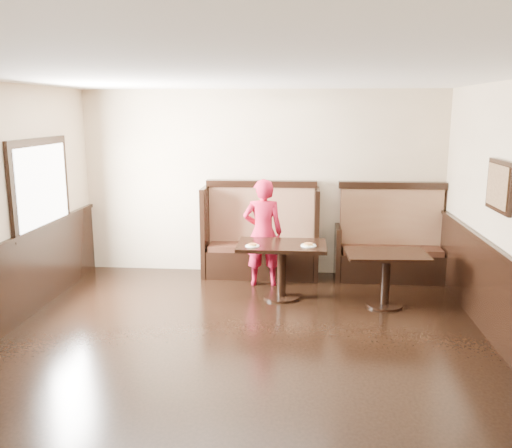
# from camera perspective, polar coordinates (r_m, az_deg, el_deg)

# --- Properties ---
(ground) EXTENTS (7.00, 7.00, 0.00)m
(ground) POSITION_cam_1_polar(r_m,az_deg,el_deg) (5.35, -2.38, -15.82)
(ground) COLOR black
(ground) RESTS_ON ground
(room_shell) EXTENTS (7.00, 7.00, 7.00)m
(room_shell) POSITION_cam_1_polar(r_m,az_deg,el_deg) (5.38, -5.23, -7.91)
(room_shell) COLOR beige
(room_shell) RESTS_ON ground
(booth_main) EXTENTS (1.75, 0.72, 1.45)m
(booth_main) POSITION_cam_1_polar(r_m,az_deg,el_deg) (8.26, 0.50, -1.87)
(booth_main) COLOR black
(booth_main) RESTS_ON ground
(booth_neighbor) EXTENTS (1.65, 0.72, 1.45)m
(booth_neighbor) POSITION_cam_1_polar(r_m,az_deg,el_deg) (8.35, 13.97, -2.40)
(booth_neighbor) COLOR black
(booth_neighbor) RESTS_ON ground
(table_main) EXTENTS (1.18, 0.74, 0.75)m
(table_main) POSITION_cam_1_polar(r_m,az_deg,el_deg) (7.25, 2.72, -3.43)
(table_main) COLOR black
(table_main) RESTS_ON ground
(table_neighbor) EXTENTS (1.05, 0.72, 0.71)m
(table_neighbor) POSITION_cam_1_polar(r_m,az_deg,el_deg) (7.15, 13.54, -4.35)
(table_neighbor) COLOR black
(table_neighbor) RESTS_ON ground
(child) EXTENTS (0.60, 0.42, 1.55)m
(child) POSITION_cam_1_polar(r_m,az_deg,el_deg) (7.74, 0.74, -0.91)
(child) COLOR #B31331
(child) RESTS_ON ground
(pizza_plate_left) EXTENTS (0.19, 0.19, 0.03)m
(pizza_plate_left) POSITION_cam_1_polar(r_m,az_deg,el_deg) (7.07, -0.38, -2.25)
(pizza_plate_left) COLOR white
(pizza_plate_left) RESTS_ON table_main
(pizza_plate_right) EXTENTS (0.21, 0.21, 0.04)m
(pizza_plate_right) POSITION_cam_1_polar(r_m,az_deg,el_deg) (7.12, 5.54, -2.20)
(pizza_plate_right) COLOR white
(pizza_plate_right) RESTS_ON table_main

